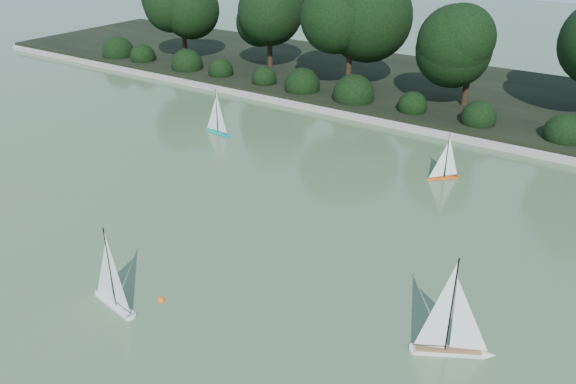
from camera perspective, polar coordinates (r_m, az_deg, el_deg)
The scene contains 10 objects.
ground at distance 10.60m, azimuth -7.77°, elevation -7.79°, with size 80.00×80.00×0.00m, color #375030.
pond_coping at distance 17.55m, azimuth 11.79°, elevation 6.58°, with size 40.00×0.35×0.18m, color gray.
far_bank at distance 21.13m, azimuth 16.10°, elevation 9.70°, with size 40.00×8.00×0.30m, color black.
tree_line at distance 18.77m, azimuth 19.12°, elevation 15.11°, with size 26.31×3.93×4.39m.
shrub_hedge at distance 18.23m, azimuth 13.01°, elevation 8.42°, with size 29.10×1.10×1.10m.
sailboat_white_a at distance 9.99m, azimuth -17.63°, elevation -9.57°, with size 1.20×0.37×1.63m.
sailboat_white_b at distance 8.96m, azimuth 16.78°, elevation -14.08°, with size 1.22×0.77×1.78m.
sailboat_orange at distance 14.36m, azimuth 15.34°, elevation 2.01°, with size 0.71×0.71×1.22m.
sailboat_teal at distance 16.96m, azimuth -7.39°, elevation 6.72°, with size 1.08×0.34×1.47m.
race_buoy at distance 9.99m, azimuth -12.77°, elevation -10.73°, with size 0.14×0.14×0.14m, color #F2590C.
Camera 1 is at (5.97, -6.42, 5.96)m, focal length 35.00 mm.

